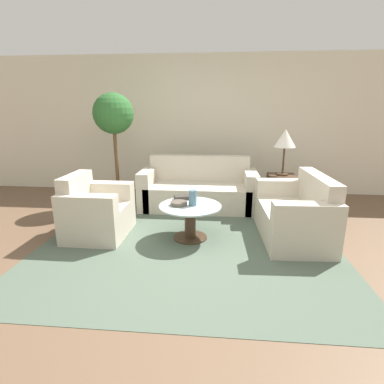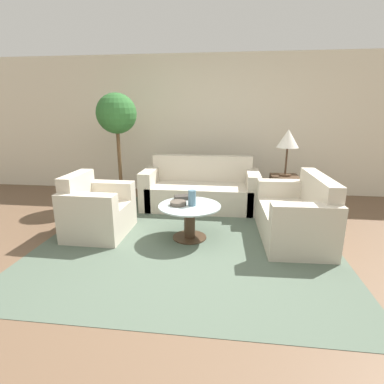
# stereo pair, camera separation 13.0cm
# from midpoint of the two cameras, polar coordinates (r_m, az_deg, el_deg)

# --- Properties ---
(ground_plane) EXTENTS (14.00, 14.00, 0.00)m
(ground_plane) POSITION_cam_midpoint_polar(r_m,az_deg,el_deg) (3.32, -1.85, -13.58)
(ground_plane) COLOR brown
(wall_back) EXTENTS (10.00, 0.06, 2.60)m
(wall_back) POSITION_cam_midpoint_polar(r_m,az_deg,el_deg) (5.93, 1.69, 12.52)
(wall_back) COLOR beige
(wall_back) RESTS_ON ground_plane
(rug) EXTENTS (3.59, 3.46, 0.01)m
(rug) POSITION_cam_midpoint_polar(r_m,az_deg,el_deg) (3.92, -1.29, -8.70)
(rug) COLOR #4C5B4C
(rug) RESTS_ON ground_plane
(sofa_main) EXTENTS (1.90, 0.80, 0.84)m
(sofa_main) POSITION_cam_midpoint_polar(r_m,az_deg,el_deg) (5.05, 0.53, 0.27)
(sofa_main) COLOR beige
(sofa_main) RESTS_ON ground_plane
(armchair) EXTENTS (0.74, 0.86, 0.81)m
(armchair) POSITION_cam_midpoint_polar(r_m,az_deg,el_deg) (4.15, -18.92, -3.96)
(armchair) COLOR beige
(armchair) RESTS_ON ground_plane
(loveseat) EXTENTS (0.81, 1.34, 0.83)m
(loveseat) POSITION_cam_midpoint_polar(r_m,az_deg,el_deg) (4.05, 18.55, -4.46)
(loveseat) COLOR beige
(loveseat) RESTS_ON ground_plane
(coffee_table) EXTENTS (0.79, 0.79, 0.45)m
(coffee_table) POSITION_cam_midpoint_polar(r_m,az_deg,el_deg) (3.82, -1.32, -4.81)
(coffee_table) COLOR #422D1E
(coffee_table) RESTS_ON ground_plane
(side_table) EXTENTS (0.43, 0.43, 0.59)m
(side_table) POSITION_cam_midpoint_polar(r_m,az_deg,el_deg) (5.09, 15.85, -0.10)
(side_table) COLOR #422D1E
(side_table) RESTS_ON ground_plane
(table_lamp) EXTENTS (0.34, 0.34, 0.73)m
(table_lamp) POSITION_cam_midpoint_polar(r_m,az_deg,el_deg) (4.93, 16.59, 9.58)
(table_lamp) COLOR #422D1E
(table_lamp) RESTS_ON side_table
(potted_plant) EXTENTS (0.66, 0.66, 1.87)m
(potted_plant) POSITION_cam_midpoint_polar(r_m,az_deg,el_deg) (5.21, -15.35, 12.35)
(potted_plant) COLOR brown
(potted_plant) RESTS_ON ground_plane
(vase) EXTENTS (0.10, 0.10, 0.20)m
(vase) POSITION_cam_midpoint_polar(r_m,az_deg,el_deg) (3.73, -0.87, -1.14)
(vase) COLOR slate
(vase) RESTS_ON coffee_table
(bowl) EXTENTS (0.21, 0.21, 0.05)m
(bowl) POSITION_cam_midpoint_polar(r_m,az_deg,el_deg) (3.76, -3.52, -2.18)
(bowl) COLOR brown
(bowl) RESTS_ON coffee_table
(book_stack) EXTENTS (0.26, 0.20, 0.05)m
(book_stack) POSITION_cam_midpoint_polar(r_m,az_deg,el_deg) (4.01, -2.60, -1.04)
(book_stack) COLOR #38332D
(book_stack) RESTS_ON coffee_table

